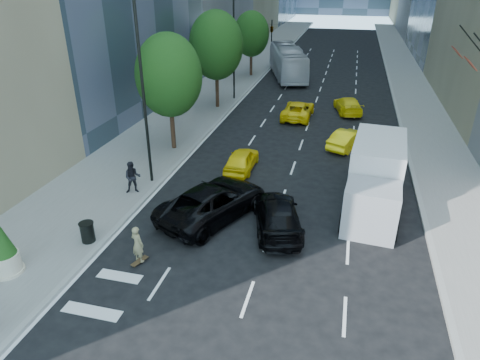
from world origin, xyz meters
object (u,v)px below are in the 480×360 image
(city_bus, at_px, (288,62))
(trash_can, at_px, (87,232))
(box_truck, at_px, (375,177))
(planter_shrub, at_px, (1,246))
(black_sedan_mercedes, at_px, (277,215))
(skateboarder, at_px, (138,246))
(black_sedan_lincoln, at_px, (213,201))

(city_bus, xyz_separation_m, trash_can, (-3.40, -35.21, -1.08))
(box_truck, distance_m, planter_shrub, 16.83)
(black_sedan_mercedes, relative_size, box_truck, 0.70)
(skateboarder, distance_m, box_truck, 11.91)
(black_sedan_mercedes, bearing_deg, planter_shrub, 15.48)
(skateboarder, xyz_separation_m, black_sedan_lincoln, (1.82, 4.32, 0.02))
(skateboarder, bearing_deg, black_sedan_lincoln, -93.56)
(black_sedan_mercedes, relative_size, trash_can, 5.58)
(city_bus, bearing_deg, black_sedan_lincoln, -104.28)
(trash_can, bearing_deg, black_sedan_mercedes, 22.89)
(box_truck, distance_m, trash_can, 13.86)
(black_sedan_lincoln, distance_m, planter_shrub, 9.07)
(black_sedan_mercedes, xyz_separation_m, trash_can, (-7.80, -3.29, -0.13))
(trash_can, bearing_deg, box_truck, 28.55)
(black_sedan_mercedes, height_order, box_truck, box_truck)
(city_bus, xyz_separation_m, planter_shrub, (-5.28, -37.92, -0.29))
(black_sedan_mercedes, relative_size, planter_shrub, 1.91)
(trash_can, bearing_deg, city_bus, 84.49)
(planter_shrub, bearing_deg, trash_can, 55.28)
(black_sedan_mercedes, bearing_deg, trash_can, 6.57)
(city_bus, relative_size, box_truck, 1.70)
(black_sedan_lincoln, relative_size, city_bus, 0.50)
(black_sedan_mercedes, height_order, city_bus, city_bus)
(box_truck, bearing_deg, planter_shrub, -141.63)
(city_bus, bearing_deg, skateboarder, -107.45)
(skateboarder, relative_size, city_bus, 0.14)
(black_sedan_mercedes, xyz_separation_m, city_bus, (-4.40, 31.92, 0.95))
(skateboarder, height_order, trash_can, skateboarder)
(skateboarder, relative_size, trash_can, 1.84)
(city_bus, xyz_separation_m, box_truck, (8.74, -28.61, -0.00))
(skateboarder, distance_m, planter_shrub, 5.10)
(black_sedan_lincoln, distance_m, trash_can, 5.86)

